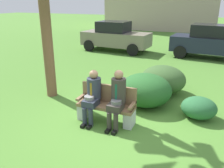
{
  "coord_description": "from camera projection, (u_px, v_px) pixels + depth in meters",
  "views": [
    {
      "loc": [
        1.87,
        -4.63,
        2.84
      ],
      "look_at": [
        -0.19,
        0.49,
        0.85
      ],
      "focal_mm": 37.62,
      "sensor_mm": 36.0,
      "label": 1
    }
  ],
  "objects": [
    {
      "name": "ground_plane",
      "position": [
        112.0,
        124.0,
        5.66
      ],
      "size": [
        80.0,
        80.0,
        0.0
      ],
      "primitive_type": "plane",
      "color": "#4A7D2E"
    },
    {
      "name": "park_bench",
      "position": [
        107.0,
        106.0,
        5.71
      ],
      "size": [
        1.41,
        0.44,
        0.9
      ],
      "color": "brown",
      "rests_on": "ground"
    },
    {
      "name": "seated_man_left",
      "position": [
        92.0,
        94.0,
        5.61
      ],
      "size": [
        0.34,
        0.72,
        1.28
      ],
      "color": "#2D3342",
      "rests_on": "ground"
    },
    {
      "name": "seated_man_right",
      "position": [
        117.0,
        96.0,
        5.38
      ],
      "size": [
        0.34,
        0.72,
        1.35
      ],
      "color": "#38332D",
      "rests_on": "ground"
    },
    {
      "name": "shrub_near_bench",
      "position": [
        145.0,
        90.0,
        6.56
      ],
      "size": [
        1.47,
        1.34,
        0.92
      ],
      "primitive_type": "ellipsoid",
      "color": "#235624",
      "rests_on": "ground"
    },
    {
      "name": "shrub_mid_lawn",
      "position": [
        199.0,
        108.0,
        5.9
      ],
      "size": [
        0.88,
        0.8,
        0.55
      ],
      "primitive_type": "ellipsoid",
      "color": "#286034",
      "rests_on": "ground"
    },
    {
      "name": "shrub_far_lawn",
      "position": [
        163.0,
        80.0,
        7.45
      ],
      "size": [
        1.42,
        1.31,
        0.89
      ],
      "primitive_type": "ellipsoid",
      "color": "#37582A",
      "rests_on": "ground"
    },
    {
      "name": "parked_car_near",
      "position": [
        115.0,
        36.0,
        13.52
      ],
      "size": [
        4.01,
        1.97,
        1.68
      ],
      "color": "slate",
      "rests_on": "ground"
    },
    {
      "name": "parked_car_far",
      "position": [
        211.0,
        42.0,
        11.82
      ],
      "size": [
        4.03,
        2.01,
        1.68
      ],
      "color": "#1E2338",
      "rests_on": "ground"
    }
  ]
}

